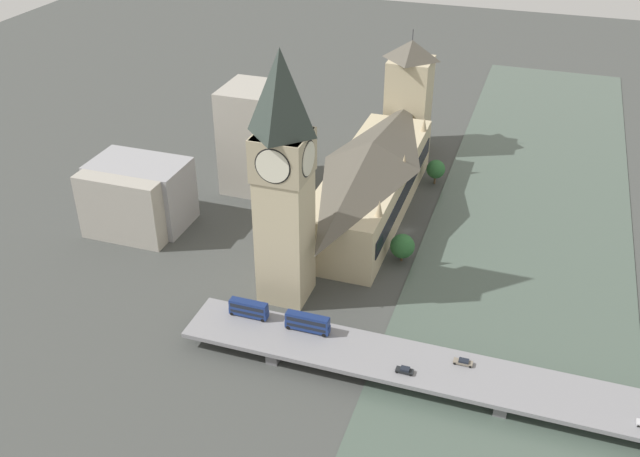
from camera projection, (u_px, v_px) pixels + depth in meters
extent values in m
plane|color=#424442|center=(407.00, 231.00, 233.23)|extent=(600.00, 600.00, 0.00)
cube|color=#47564C|center=(526.00, 250.00, 222.81)|extent=(64.01, 360.00, 0.30)
cube|color=#C1B28E|center=(371.00, 188.00, 238.98)|extent=(23.34, 84.80, 18.26)
cube|color=black|center=(406.00, 191.00, 235.29)|extent=(0.40, 78.02, 5.48)
pyramid|color=#514C42|center=(373.00, 153.00, 232.18)|extent=(22.87, 83.11, 7.96)
cone|color=tan|center=(424.00, 124.00, 256.18)|extent=(2.20, 2.20, 5.00)
cone|color=tan|center=(404.00, 162.00, 230.05)|extent=(2.20, 2.20, 5.00)
cone|color=tan|center=(379.00, 208.00, 203.92)|extent=(2.20, 2.20, 5.00)
cube|color=#C1B28E|center=(285.00, 219.00, 190.79)|extent=(13.04, 13.04, 49.50)
cube|color=tan|center=(283.00, 155.00, 181.01)|extent=(13.82, 13.82, 11.74)
cylinder|color=black|center=(307.00, 159.00, 179.19)|extent=(0.50, 9.58, 9.58)
cylinder|color=silver|center=(308.00, 159.00, 179.15)|extent=(0.62, 8.87, 8.87)
cylinder|color=black|center=(258.00, 151.00, 182.83)|extent=(0.50, 9.58, 9.58)
cylinder|color=silver|center=(258.00, 151.00, 182.87)|extent=(0.62, 8.87, 8.87)
cylinder|color=black|center=(292.00, 145.00, 186.44)|extent=(9.58, 0.50, 9.58)
cylinder|color=silver|center=(292.00, 144.00, 186.55)|extent=(8.87, 0.62, 8.87)
cylinder|color=black|center=(273.00, 166.00, 175.58)|extent=(9.58, 0.50, 9.58)
cylinder|color=silver|center=(273.00, 166.00, 175.47)|extent=(8.87, 0.62, 8.87)
pyramid|color=#2D3833|center=(281.00, 92.00, 172.28)|extent=(13.30, 13.30, 21.98)
cube|color=#C1B28E|center=(408.00, 105.00, 278.30)|extent=(16.12, 16.12, 36.96)
pyramid|color=#514C42|center=(412.00, 50.00, 266.84)|extent=(16.12, 16.12, 7.25)
cylinder|color=#333338|center=(413.00, 35.00, 263.93)|extent=(0.30, 0.30, 4.00)
cube|color=slate|center=(503.00, 392.00, 167.22)|extent=(3.00, 13.67, 3.61)
cube|color=slate|center=(281.00, 343.00, 182.47)|extent=(3.00, 13.67, 3.61)
cube|color=gray|center=(505.00, 385.00, 165.98)|extent=(160.02, 16.09, 1.20)
cube|color=navy|center=(308.00, 326.00, 181.20)|extent=(11.62, 2.41, 1.96)
cube|color=black|center=(308.00, 325.00, 181.00)|extent=(10.46, 2.47, 0.86)
cube|color=navy|center=(307.00, 320.00, 180.10)|extent=(11.39, 2.41, 2.30)
cube|color=black|center=(307.00, 319.00, 180.04)|extent=(10.46, 2.47, 1.11)
cube|color=navy|center=(307.00, 316.00, 179.46)|extent=(11.27, 2.29, 0.16)
cylinder|color=black|center=(291.00, 322.00, 183.87)|extent=(1.15, 0.28, 1.15)
cylinder|color=black|center=(288.00, 328.00, 182.09)|extent=(1.15, 0.28, 1.15)
cylinder|color=black|center=(327.00, 330.00, 181.24)|extent=(1.15, 0.28, 1.15)
cylinder|color=black|center=(324.00, 335.00, 179.46)|extent=(1.15, 0.28, 1.15)
cube|color=navy|center=(249.00, 312.00, 186.36)|extent=(10.46, 2.48, 1.87)
cube|color=black|center=(249.00, 311.00, 186.17)|extent=(9.42, 2.54, 0.82)
cube|color=navy|center=(248.00, 306.00, 185.31)|extent=(10.25, 2.48, 2.20)
cube|color=black|center=(248.00, 305.00, 185.25)|extent=(9.42, 2.54, 1.06)
cube|color=navy|center=(248.00, 302.00, 184.69)|extent=(10.15, 2.36, 0.16)
cylinder|color=black|center=(235.00, 309.00, 188.91)|extent=(1.02, 0.28, 1.02)
cylinder|color=black|center=(232.00, 314.00, 187.08)|extent=(1.02, 0.28, 1.02)
cylinder|color=black|center=(266.00, 315.00, 186.53)|extent=(1.02, 0.28, 1.02)
cylinder|color=black|center=(263.00, 320.00, 184.70)|extent=(1.02, 0.28, 1.02)
cylinder|color=black|center=(638.00, 421.00, 155.25)|extent=(0.61, 0.22, 0.61)
cylinder|color=black|center=(638.00, 426.00, 153.90)|extent=(0.61, 0.22, 0.61)
cube|color=black|center=(404.00, 371.00, 168.45)|extent=(4.16, 1.74, 0.62)
cube|color=black|center=(405.00, 369.00, 168.10)|extent=(2.17, 1.57, 0.58)
cylinder|color=black|center=(398.00, 368.00, 169.65)|extent=(0.60, 0.22, 0.60)
cylinder|color=black|center=(397.00, 372.00, 168.38)|extent=(0.60, 0.22, 0.60)
cylinder|color=black|center=(412.00, 371.00, 168.75)|extent=(0.60, 0.22, 0.60)
cylinder|color=black|center=(411.00, 375.00, 167.48)|extent=(0.60, 0.22, 0.60)
cube|color=slate|center=(463.00, 362.00, 170.93)|extent=(4.63, 1.74, 0.60)
cube|color=black|center=(464.00, 361.00, 170.60)|extent=(2.41, 1.57, 0.52)
cylinder|color=black|center=(456.00, 359.00, 172.17)|extent=(0.65, 0.22, 0.65)
cylinder|color=black|center=(455.00, 363.00, 170.91)|extent=(0.65, 0.22, 0.65)
cylinder|color=black|center=(471.00, 363.00, 171.16)|extent=(0.65, 0.22, 0.65)
cylinder|color=black|center=(470.00, 367.00, 169.90)|extent=(0.65, 0.22, 0.65)
cube|color=#A39E93|center=(135.00, 198.00, 229.66)|extent=(27.92, 23.24, 21.68)
cube|color=#939399|center=(142.00, 192.00, 232.94)|extent=(30.76, 18.74, 21.70)
cube|color=#A39E93|center=(254.00, 138.00, 250.83)|extent=(19.14, 21.50, 37.54)
cylinder|color=brown|center=(402.00, 258.00, 217.64)|extent=(0.70, 0.70, 2.02)
sphere|color=#2D6633|center=(402.00, 246.00, 215.46)|extent=(7.51, 7.51, 7.51)
cylinder|color=brown|center=(435.00, 180.00, 260.90)|extent=(0.70, 0.70, 3.01)
sphere|color=#2D6633|center=(436.00, 169.00, 258.62)|extent=(6.81, 6.81, 6.81)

